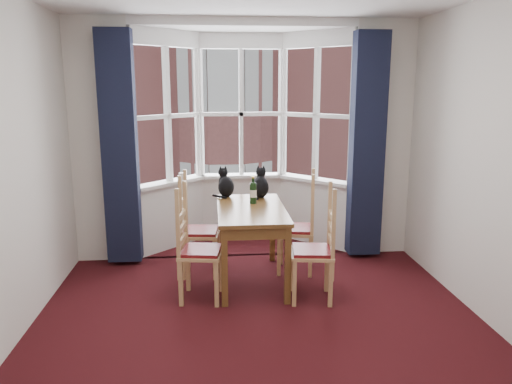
{
  "coord_description": "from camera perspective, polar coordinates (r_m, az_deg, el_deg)",
  "views": [
    {
      "loc": [
        -0.39,
        -3.61,
        2.07
      ],
      "look_at": [
        0.03,
        1.05,
        1.05
      ],
      "focal_mm": 35.0,
      "sensor_mm": 36.0,
      "label": 1
    }
  ],
  "objects": [
    {
      "name": "floor",
      "position": [
        4.18,
        0.96,
        -17.41
      ],
      "size": [
        4.5,
        4.5,
        0.0
      ],
      "primitive_type": "plane",
      "color": "black",
      "rests_on": "ground"
    },
    {
      "name": "wall_near",
      "position": [
        1.56,
        10.03,
        -13.37
      ],
      "size": [
        4.0,
        0.0,
        4.0
      ],
      "primitive_type": "plane",
      "rotation": [
        -1.57,
        0.0,
        0.0
      ],
      "color": "silver",
      "rests_on": "floor"
    },
    {
      "name": "wall_back_pier_left",
      "position": [
        6.03,
        -17.19,
        5.39
      ],
      "size": [
        0.7,
        0.12,
        2.8
      ],
      "primitive_type": "cube",
      "color": "silver",
      "rests_on": "floor"
    },
    {
      "name": "wall_back_pier_right",
      "position": [
        6.24,
        14.11,
        5.78
      ],
      "size": [
        0.7,
        0.12,
        2.8
      ],
      "primitive_type": "cube",
      "color": "silver",
      "rests_on": "floor"
    },
    {
      "name": "bay_window",
      "position": [
        6.41,
        -1.57,
        6.31
      ],
      "size": [
        2.76,
        0.94,
        2.8
      ],
      "color": "white",
      "rests_on": "floor"
    },
    {
      "name": "curtain_left",
      "position": [
        5.82,
        -15.3,
        4.77
      ],
      "size": [
        0.38,
        0.22,
        2.6
      ],
      "primitive_type": "cube",
      "color": "#161A31",
      "rests_on": "floor"
    },
    {
      "name": "curtain_right",
      "position": [
        6.0,
        12.56,
        5.13
      ],
      "size": [
        0.38,
        0.22,
        2.6
      ],
      "primitive_type": "cube",
      "color": "#161A31",
      "rests_on": "floor"
    },
    {
      "name": "dining_table",
      "position": [
        5.22,
        -0.56,
        -3.02
      ],
      "size": [
        0.7,
        1.3,
        0.8
      ],
      "color": "brown",
      "rests_on": "floor"
    },
    {
      "name": "chair_left_near",
      "position": [
        4.89,
        -7.34,
        -6.86
      ],
      "size": [
        0.46,
        0.47,
        0.92
      ],
      "color": "tan",
      "rests_on": "floor"
    },
    {
      "name": "chair_left_far",
      "position": [
        5.52,
        -7.3,
        -4.63
      ],
      "size": [
        0.44,
        0.46,
        0.92
      ],
      "color": "tan",
      "rests_on": "floor"
    },
    {
      "name": "chair_right_near",
      "position": [
        4.88,
        7.47,
        -6.9
      ],
      "size": [
        0.45,
        0.47,
        0.92
      ],
      "color": "tan",
      "rests_on": "floor"
    },
    {
      "name": "chair_right_far",
      "position": [
        5.58,
        5.5,
        -4.4
      ],
      "size": [
        0.48,
        0.49,
        0.92
      ],
      "color": "tan",
      "rests_on": "floor"
    },
    {
      "name": "cat_left",
      "position": [
        5.69,
        -3.49,
        0.81
      ],
      "size": [
        0.26,
        0.29,
        0.35
      ],
      "color": "black",
      "rests_on": "dining_table"
    },
    {
      "name": "cat_right",
      "position": [
        5.66,
        0.53,
        0.79
      ],
      "size": [
        0.22,
        0.28,
        0.36
      ],
      "color": "black",
      "rests_on": "dining_table"
    },
    {
      "name": "wine_bottle",
      "position": [
        5.35,
        -0.33,
        0.04
      ],
      "size": [
        0.08,
        0.08,
        0.29
      ],
      "color": "black",
      "rests_on": "dining_table"
    },
    {
      "name": "candle_tall",
      "position": [
        6.33,
        -8.53,
        1.72
      ],
      "size": [
        0.06,
        0.06,
        0.1
      ],
      "primitive_type": "cylinder",
      "color": "white",
      "rests_on": "bay_window"
    },
    {
      "name": "street",
      "position": [
        36.76,
        -4.32,
        -0.38
      ],
      "size": [
        80.0,
        80.0,
        0.0
      ],
      "primitive_type": "plane",
      "color": "#333335",
      "rests_on": "ground"
    },
    {
      "name": "tenement_building",
      "position": [
        17.63,
        -3.85,
        10.77
      ],
      "size": [
        18.4,
        7.8,
        15.2
      ],
      "color": "#96514D",
      "rests_on": "street"
    }
  ]
}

